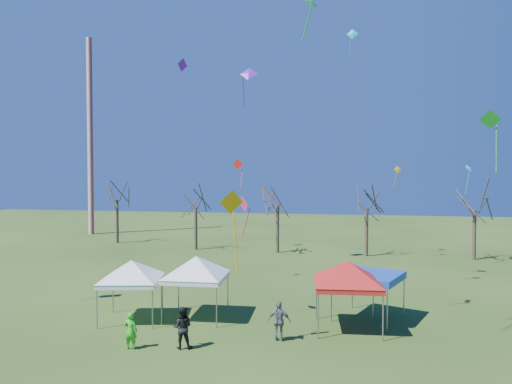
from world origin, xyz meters
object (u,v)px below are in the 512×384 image
at_px(radio_mast, 90,136).
at_px(tree_0, 117,185).
at_px(tent_blue, 368,277).
at_px(tent_red, 348,265).
at_px(tree_4, 475,192).
at_px(tree_1, 196,192).
at_px(person_dark, 182,327).
at_px(tree_2, 278,188).
at_px(person_green, 131,331).
at_px(tree_3, 367,191).
at_px(tent_white_west, 131,264).
at_px(person_grey, 279,321).
at_px(tent_white_mid, 196,260).

relative_size(radio_mast, tree_0, 2.96).
bearing_deg(tent_blue, tent_red, -120.61).
distance_m(tree_4, tent_red, 23.98).
xyz_separation_m(tree_1, person_dark, (7.93, -25.49, -4.88)).
distance_m(tree_2, person_green, 26.44).
xyz_separation_m(tree_0, tree_3, (26.88, -3.34, -0.41)).
relative_size(radio_mast, tree_1, 3.31).
distance_m(radio_mast, tree_4, 44.96).
height_order(tent_white_west, person_grey, tent_white_west).
bearing_deg(tent_white_mid, tent_white_west, -162.06).
distance_m(tree_0, tent_blue, 34.76).
xyz_separation_m(tree_0, person_dark, (18.01, -28.22, -5.58)).
relative_size(tree_0, person_green, 5.30).
bearing_deg(tree_4, tent_white_mid, -132.55).
relative_size(tree_2, person_green, 5.14).
height_order(tree_3, tent_white_mid, tree_3).
bearing_deg(tree_2, tent_white_mid, -93.37).
xyz_separation_m(tent_blue, person_grey, (-4.10, -3.98, -1.33)).
xyz_separation_m(tree_1, person_grey, (11.91, -23.81, -4.89)).
height_order(tree_1, tent_red, tree_1).
bearing_deg(radio_mast, tree_1, -28.48).
relative_size(tree_1, tent_blue, 1.88).
height_order(tent_red, person_dark, tent_red).
bearing_deg(tree_0, person_grey, -50.35).
height_order(tree_3, tent_blue, tree_3).
height_order(tree_0, tent_white_west, tree_0).
height_order(tree_4, person_green, tree_4).
relative_size(tree_0, tent_red, 1.93).
xyz_separation_m(tree_1, tent_blue, (16.01, -19.82, -3.57)).
bearing_deg(tent_red, radio_mast, 136.05).
bearing_deg(tent_red, tree_2, 106.99).
height_order(tent_red, person_grey, tent_red).
distance_m(radio_mast, tree_0, 11.45).
bearing_deg(radio_mast, person_grey, -48.68).
height_order(radio_mast, tent_white_west, radio_mast).
bearing_deg(tree_1, person_dark, -72.72).
height_order(tree_0, tent_white_mid, tree_0).
bearing_deg(tent_white_mid, tree_2, 86.63).
relative_size(tree_3, tent_white_west, 1.99).
bearing_deg(person_dark, tree_4, -136.49).
relative_size(tree_4, tent_red, 1.81).
bearing_deg(tent_red, tree_0, 135.73).
height_order(tree_4, tent_white_mid, tree_4).
bearing_deg(tent_white_mid, tree_1, 108.58).
distance_m(tent_white_mid, tent_red, 7.78).
bearing_deg(tree_3, radio_mast, 163.69).
relative_size(tent_red, person_grey, 2.43).
bearing_deg(radio_mast, tree_2, -20.57).
height_order(tree_2, tent_red, tree_2).
bearing_deg(tent_blue, radio_mast, 138.73).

